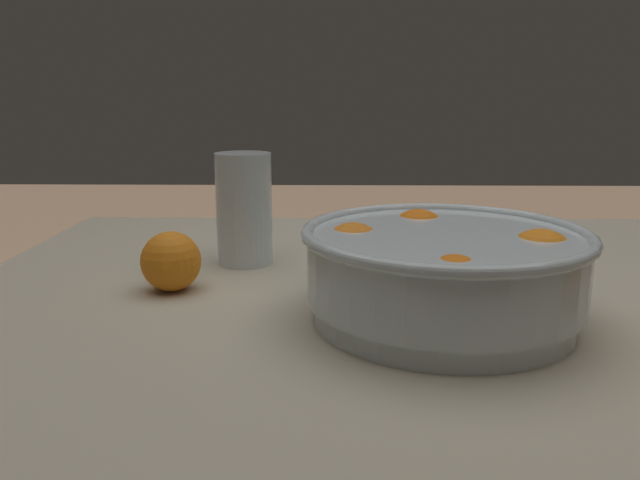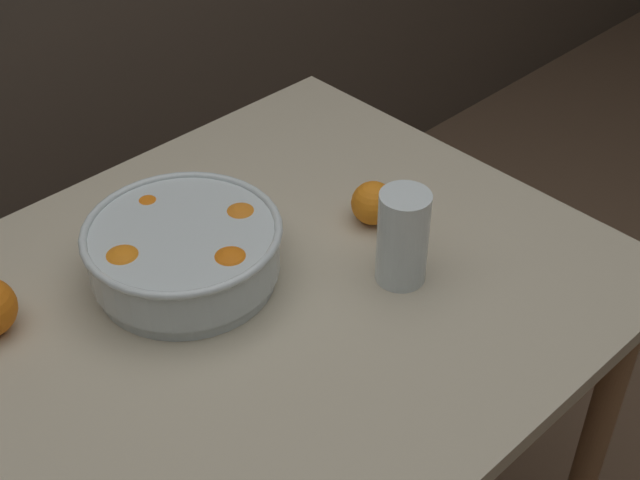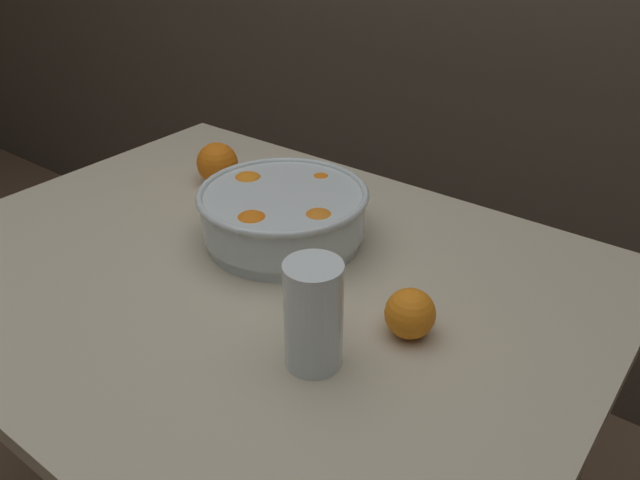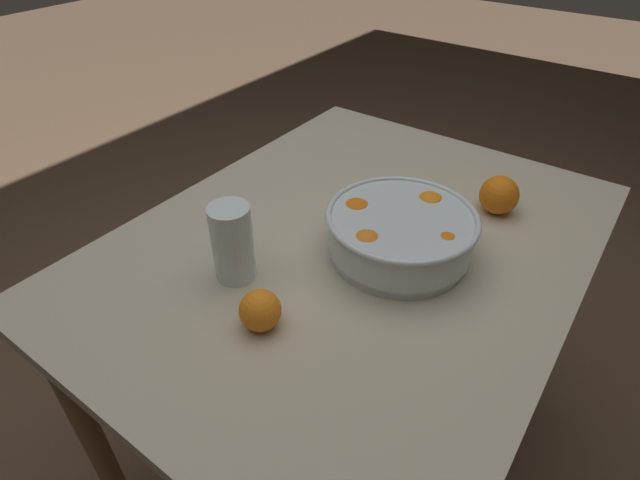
{
  "view_description": "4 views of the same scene",
  "coord_description": "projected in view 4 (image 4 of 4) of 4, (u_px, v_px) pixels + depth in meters",
  "views": [
    {
      "loc": [
        0.11,
        0.7,
        0.99
      ],
      "look_at": [
        0.12,
        -0.05,
        0.81
      ],
      "focal_mm": 35.0,
      "sensor_mm": 36.0,
      "label": 1
    },
    {
      "loc": [
        -0.55,
        -0.75,
        1.63
      ],
      "look_at": [
        0.13,
        -0.04,
        0.84
      ],
      "focal_mm": 50.0,
      "sensor_mm": 36.0,
      "label": 2
    },
    {
      "loc": [
        0.6,
        -0.6,
        1.31
      ],
      "look_at": [
        0.13,
        0.02,
        0.85
      ],
      "focal_mm": 35.0,
      "sensor_mm": 36.0,
      "label": 3
    },
    {
      "loc": [
        0.7,
        0.42,
        1.38
      ],
      "look_at": [
        0.13,
        0.01,
        0.85
      ],
      "focal_mm": 28.0,
      "sensor_mm": 36.0,
      "label": 4
    }
  ],
  "objects": [
    {
      "name": "ground_plane",
      "position": [
        343.0,
        445.0,
        1.48
      ],
      "size": [
        12.0,
        12.0,
        0.0
      ],
      "primitive_type": "plane",
      "color": "brown"
    },
    {
      "name": "orange_loose_front",
      "position": [
        260.0,
        310.0,
        0.8
      ],
      "size": [
        0.07,
        0.07,
        0.07
      ],
      "primitive_type": "sphere",
      "color": "orange",
      "rests_on": "dining_table"
    },
    {
      "name": "juice_glass",
      "position": [
        233.0,
        246.0,
        0.88
      ],
      "size": [
        0.07,
        0.07,
        0.15
      ],
      "color": "#F4A314",
      "rests_on": "dining_table"
    },
    {
      "name": "dining_table",
      "position": [
        352.0,
        274.0,
        1.07
      ],
      "size": [
        1.1,
        0.84,
        0.77
      ],
      "color": "#B7AD93",
      "rests_on": "ground_plane"
    },
    {
      "name": "orange_loose_near_bowl",
      "position": [
        499.0,
        195.0,
        1.07
      ],
      "size": [
        0.08,
        0.08,
        0.08
      ],
      "primitive_type": "sphere",
      "color": "orange",
      "rests_on": "dining_table"
    },
    {
      "name": "fruit_bowl",
      "position": [
        400.0,
        232.0,
        0.94
      ],
      "size": [
        0.29,
        0.29,
        0.1
      ],
      "color": "silver",
      "rests_on": "dining_table"
    }
  ]
}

